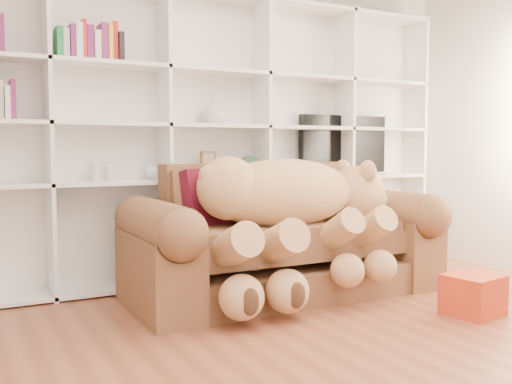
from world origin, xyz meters
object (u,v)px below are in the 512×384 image
sofa (283,245)px  teddy_bear (292,207)px  gift_box (473,295)px  tv (343,146)px

sofa → teddy_bear: size_ratio=1.36×
gift_box → tv: tv is taller
sofa → gift_box: (0.83, -1.10, -0.24)m
teddy_bear → tv: size_ratio=1.83×
sofa → tv: tv is taller
sofa → gift_box: sofa is taller
sofa → teddy_bear: (-0.05, -0.20, 0.31)m
gift_box → tv: size_ratio=0.36×
teddy_bear → sofa: bearing=71.1°
sofa → tv: (1.08, 0.71, 0.77)m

